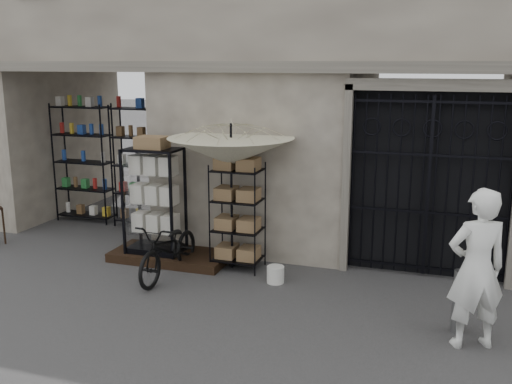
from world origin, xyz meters
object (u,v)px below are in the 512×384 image
(wire_rack, at_px, (238,218))
(steel_bollard, at_px, (458,302))
(display_cabinet, at_px, (154,206))
(market_umbrella, at_px, (231,144))
(shopkeeper, at_px, (469,345))
(bicycle, at_px, (170,276))
(white_bucket, at_px, (275,274))

(wire_rack, bearing_deg, steel_bollard, -13.22)
(display_cabinet, bearing_deg, market_umbrella, 20.38)
(display_cabinet, relative_size, shopkeeper, 1.00)
(market_umbrella, relative_size, bicycle, 1.65)
(wire_rack, relative_size, steel_bollard, 2.14)
(display_cabinet, distance_m, wire_rack, 1.48)
(wire_rack, relative_size, white_bucket, 6.48)
(display_cabinet, bearing_deg, shopkeeper, 0.77)
(wire_rack, relative_size, shopkeeper, 0.90)
(white_bucket, bearing_deg, steel_bollard, -18.51)
(white_bucket, bearing_deg, market_umbrella, 154.60)
(market_umbrella, relative_size, steel_bollard, 3.50)
(bicycle, relative_size, steel_bollard, 2.12)
(market_umbrella, distance_m, shopkeeper, 4.49)
(market_umbrella, bearing_deg, wire_rack, 8.64)
(steel_bollard, bearing_deg, display_cabinet, 165.79)
(white_bucket, distance_m, steel_bollard, 2.79)
(display_cabinet, distance_m, white_bucket, 2.41)
(display_cabinet, height_order, shopkeeper, display_cabinet)
(market_umbrella, distance_m, bicycle, 2.32)
(market_umbrella, relative_size, shopkeeper, 1.48)
(market_umbrella, xyz_separation_m, white_bucket, (0.87, -0.41, -1.93))
(shopkeeper, bearing_deg, wire_rack, -48.23)
(market_umbrella, bearing_deg, display_cabinet, -177.49)
(wire_rack, bearing_deg, market_umbrella, -163.54)
(wire_rack, distance_m, bicycle, 1.42)
(shopkeeper, bearing_deg, steel_bollard, -87.47)
(wire_rack, bearing_deg, display_cabinet, -169.26)
(market_umbrella, bearing_deg, white_bucket, -25.40)
(market_umbrella, xyz_separation_m, bicycle, (-0.79, -0.69, -2.06))
(white_bucket, bearing_deg, bicycle, -170.69)
(white_bucket, relative_size, bicycle, 0.16)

